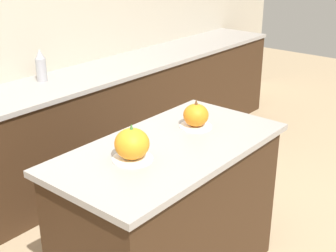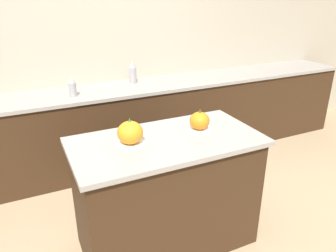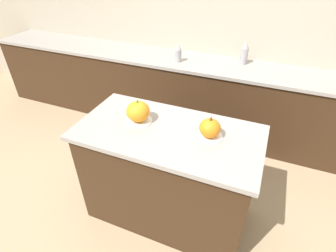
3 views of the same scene
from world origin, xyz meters
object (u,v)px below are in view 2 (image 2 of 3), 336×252
at_px(pumpkin_cake_left, 130,133).
at_px(bottle_tall, 133,72).
at_px(bottle_short, 72,87).
at_px(pumpkin_cake_right, 200,121).

bearing_deg(pumpkin_cake_left, bottle_tall, 69.78).
bearing_deg(bottle_short, pumpkin_cake_left, -83.10).
relative_size(pumpkin_cake_left, bottle_short, 1.05).
height_order(pumpkin_cake_right, bottle_tall, bottle_tall).
xyz_separation_m(pumpkin_cake_left, bottle_tall, (0.54, 1.46, 0.04)).
height_order(bottle_tall, bottle_short, bottle_tall).
relative_size(pumpkin_cake_left, pumpkin_cake_right, 1.08).
height_order(pumpkin_cake_left, bottle_short, bottle_short).
bearing_deg(bottle_tall, pumpkin_cake_left, -110.22).
bearing_deg(pumpkin_cake_right, bottle_short, 119.19).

